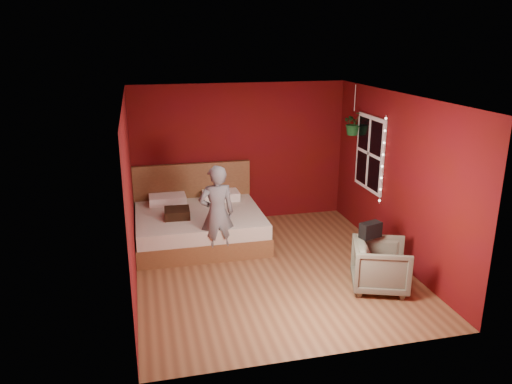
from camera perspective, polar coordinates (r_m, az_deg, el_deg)
name	(u,v)px	position (r m, az deg, el deg)	size (l,w,h in m)	color
floor	(271,268)	(7.73, 1.69, -8.73)	(4.50, 4.50, 0.00)	brown
room_walls	(272,162)	(7.15, 1.81, 3.45)	(4.04, 4.54, 2.62)	#550910
window	(370,153)	(8.69, 12.85, 4.34)	(0.05, 0.97, 1.27)	white
fairy_lights	(383,161)	(8.23, 14.27, 3.50)	(0.04, 0.04, 1.45)	silver
bed	(199,223)	(8.70, -6.58, -3.55)	(2.15, 1.82, 1.18)	brown
person	(217,214)	(7.73, -4.49, -2.51)	(0.56, 0.37, 1.55)	slate
armchair	(381,266)	(7.23, 14.05, -8.17)	(0.74, 0.76, 0.69)	#6C6A55
handbag	(371,230)	(7.19, 12.96, -4.24)	(0.31, 0.15, 0.22)	black
throw_pillow	(177,213)	(8.33, -9.00, -2.40)	(0.41, 0.41, 0.15)	black
hanging_plant	(354,123)	(9.04, 11.08, 7.74)	(0.40, 0.36, 0.88)	silver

